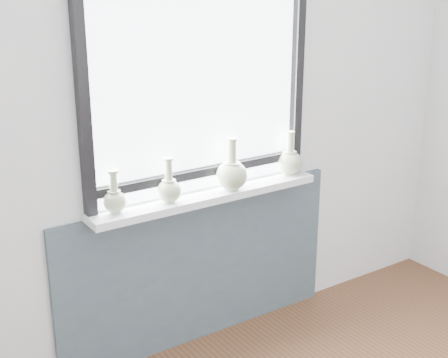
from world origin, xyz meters
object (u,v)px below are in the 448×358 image
vase_a (114,199)px  vase_d (290,161)px  windowsill (207,196)px  vase_b (169,189)px  vase_c (232,174)px

vase_a → vase_d: (1.08, -0.00, 0.01)m
windowsill → vase_d: 0.57m
vase_b → vase_d: bearing=1.4°
vase_a → vase_b: vase_b is taller
vase_d → windowsill: bearing=-179.2°
windowsill → vase_c: vase_c is taller
vase_a → vase_b: 0.29m
vase_c → windowsill: bearing=167.8°
vase_c → vase_d: (0.42, 0.04, -0.01)m
vase_b → vase_c: 0.37m
vase_a → vase_d: bearing=-0.1°
vase_b → vase_c: (0.37, -0.02, 0.02)m
windowsill → vase_a: 0.53m
windowsill → vase_a: (-0.52, 0.01, 0.09)m
windowsill → vase_d: vase_d is taller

